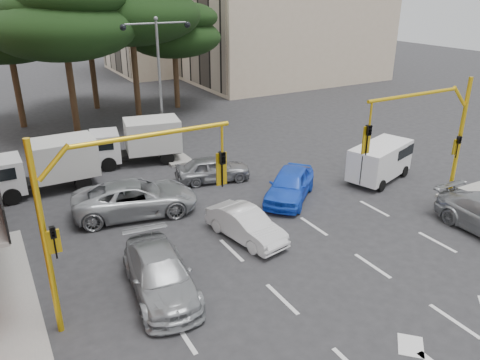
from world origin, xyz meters
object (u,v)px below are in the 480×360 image
at_px(box_truck_a, 45,167).
at_px(car_white_hatch, 246,225).
at_px(box_truck_b, 137,142).
at_px(van_white, 380,162).
at_px(car_silver_wagon, 160,274).
at_px(street_lamp_center, 159,62).
at_px(car_silver_cross_a, 136,198).
at_px(car_silver_cross_b, 213,169).
at_px(car_blue_compact, 290,184).
at_px(signal_mast_right, 434,132).
at_px(signal_mast_left, 107,200).

bearing_deg(box_truck_a, car_white_hatch, -146.09).
relative_size(car_white_hatch, box_truck_b, 0.75).
bearing_deg(van_white, box_truck_b, -148.71).
bearing_deg(car_silver_wagon, street_lamp_center, 75.47).
distance_m(car_silver_cross_a, car_silver_cross_b, 5.00).
distance_m(car_blue_compact, car_silver_wagon, 8.96).
bearing_deg(car_silver_cross_b, signal_mast_right, -129.24).
xyz_separation_m(box_truck_a, box_truck_b, (5.21, 1.68, -0.01)).
xyz_separation_m(car_white_hatch, box_truck_a, (-6.21, 9.06, 0.63)).
relative_size(signal_mast_left, street_lamp_center, 0.77).
xyz_separation_m(street_lamp_center, box_truck_a, (-7.25, -2.90, -4.17)).
xyz_separation_m(street_lamp_center, van_white, (8.20, -9.98, -4.44)).
height_order(car_blue_compact, van_white, van_white).
bearing_deg(car_white_hatch, signal_mast_left, -171.35).
bearing_deg(car_blue_compact, van_white, 45.17).
bearing_deg(box_truck_a, street_lamp_center, -68.74).
bearing_deg(box_truck_b, van_white, -119.72).
bearing_deg(car_silver_cross_a, van_white, -89.90).
xyz_separation_m(signal_mast_right, car_blue_compact, (-4.10, 4.34, -3.14)).
distance_m(signal_mast_right, car_silver_wagon, 12.54).
xyz_separation_m(car_silver_cross_a, box_truck_a, (-3.06, 4.68, 0.49)).
bearing_deg(car_silver_cross_a, car_silver_wagon, -179.39).
bearing_deg(signal_mast_left, box_truck_a, 92.32).
height_order(van_white, box_truck_a, box_truck_a).
height_order(signal_mast_left, car_white_hatch, signal_mast_left).
distance_m(car_white_hatch, car_blue_compact, 4.40).
bearing_deg(car_blue_compact, street_lamp_center, 153.95).
height_order(signal_mast_left, box_truck_a, signal_mast_left).
bearing_deg(street_lamp_center, van_white, -50.59).
distance_m(car_silver_cross_a, van_white, 12.62).
xyz_separation_m(van_white, box_truck_b, (-10.24, 8.76, 0.26)).
distance_m(signal_mast_left, street_lamp_center, 15.65).
distance_m(street_lamp_center, car_silver_wagon, 15.41).
bearing_deg(box_truck_a, signal_mast_right, -128.83).
bearing_deg(car_white_hatch, car_silver_wagon, -169.21).
distance_m(car_blue_compact, car_silver_cross_b, 4.42).
xyz_separation_m(car_silver_wagon, box_truck_a, (-1.94, 10.76, 0.56)).
relative_size(signal_mast_left, car_silver_cross_a, 1.09).
bearing_deg(van_white, signal_mast_left, -93.12).
relative_size(signal_mast_right, car_silver_cross_b, 1.54).
distance_m(car_silver_cross_a, box_truck_b, 6.73).
height_order(signal_mast_right, street_lamp_center, street_lamp_center).
height_order(street_lamp_center, car_white_hatch, street_lamp_center).
relative_size(car_silver_wagon, van_white, 1.21).
bearing_deg(car_silver_wagon, box_truck_a, 106.95).
bearing_deg(car_white_hatch, signal_mast_right, -25.54).
relative_size(car_silver_cross_b, box_truck_b, 0.77).
bearing_deg(box_truck_b, car_white_hatch, -163.87).
relative_size(street_lamp_center, car_silver_cross_a, 1.42).
xyz_separation_m(signal_mast_right, box_truck_a, (-14.06, 11.11, -2.63)).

